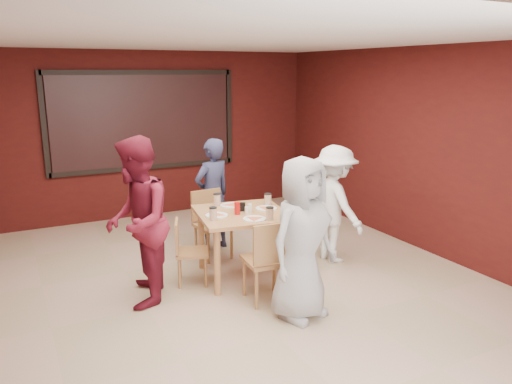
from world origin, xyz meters
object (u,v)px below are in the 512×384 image
chair_left (186,248)px  diner_left (137,222)px  chair_back (210,220)px  chair_right (295,230)px  chair_front (269,257)px  diner_right (334,204)px  diner_front (302,239)px  dining_table (242,221)px  diner_back (212,195)px

chair_left → diner_left: (-0.61, -0.23, 0.47)m
chair_back → chair_right: bearing=-45.0°
chair_front → diner_right: diner_right is taller
diner_front → diner_right: bearing=26.0°
chair_back → chair_right: chair_back is taller
chair_right → chair_left: bearing=175.7°
diner_front → dining_table: bearing=77.8°
chair_back → diner_front: (0.18, -2.02, 0.32)m
chair_back → diner_left: 1.59m
dining_table → chair_right: size_ratio=1.38×
chair_front → dining_table: bearing=86.0°
chair_left → diner_left: diner_left is taller
chair_left → diner_right: size_ratio=0.50×
chair_right → diner_front: bearing=-118.6°
diner_front → diner_right: size_ratio=1.08×
diner_back → chair_back: bearing=44.6°
diner_back → diner_right: 1.69m
chair_right → diner_right: bearing=-5.8°
dining_table → diner_front: (0.10, -1.18, 0.12)m
diner_back → diner_front: bearing=74.4°
chair_right → diner_back: 1.31m
chair_left → chair_right: bearing=-4.3°
chair_front → diner_right: size_ratio=0.61×
chair_front → diner_right: 1.57m
dining_table → diner_right: 1.32m
dining_table → chair_left: size_ratio=1.53×
chair_right → diner_left: size_ratio=0.47×
chair_back → diner_front: 2.05m
chair_back → diner_back: bearing=61.1°
chair_front → diner_front: diner_front is taller
chair_left → diner_back: 1.27m
chair_front → diner_back: 1.89m
diner_front → chair_left: bearing=103.7°
chair_back → diner_left: diner_left is taller
chair_left → diner_left: 0.81m
dining_table → chair_back: dining_table is taller
chair_back → diner_back: diner_back is taller
chair_left → chair_right: size_ratio=0.90×
dining_table → diner_front: size_ratio=0.71×
diner_left → diner_right: size_ratio=1.18×
dining_table → chair_back: (-0.08, 0.84, -0.20)m
dining_table → diner_right: (1.32, -0.05, 0.06)m
chair_left → diner_front: (0.77, -1.30, 0.40)m
chair_back → chair_left: bearing=-129.7°
chair_back → diner_right: 1.67m
chair_back → chair_left: size_ratio=1.17×
dining_table → diner_right: bearing=-2.0°
chair_back → diner_right: diner_right is taller
diner_back → diner_left: 1.81m
chair_left → diner_left: bearing=-159.2°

